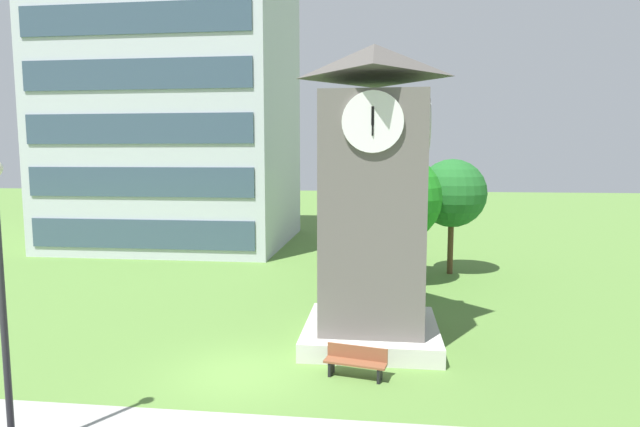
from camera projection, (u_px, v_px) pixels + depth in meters
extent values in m
plane|color=#567F38|center=(239.00, 374.00, 15.08)|extent=(160.00, 160.00, 0.00)
cube|color=#B7BCC6|center=(178.00, 66.00, 36.89)|extent=(15.55, 13.43, 25.60)
cube|color=#384C60|center=(141.00, 234.00, 31.46)|extent=(14.31, 0.10, 1.80)
cube|color=#384C60|center=(139.00, 182.00, 31.11)|extent=(14.31, 0.10, 1.80)
cube|color=#384C60|center=(137.00, 129.00, 30.75)|extent=(14.31, 0.10, 1.80)
cube|color=#384C60|center=(135.00, 74.00, 30.39)|extent=(14.31, 0.10, 1.80)
cube|color=#384C60|center=(133.00, 18.00, 30.04)|extent=(14.31, 0.10, 1.80)
cube|color=#605B56|center=(372.00, 221.00, 17.32)|extent=(3.35, 3.35, 8.39)
cube|color=beige|center=(371.00, 332.00, 17.75)|extent=(4.53, 4.53, 0.60)
pyramid|color=#4D4945|center=(374.00, 61.00, 16.73)|extent=(3.69, 3.69, 1.08)
cylinder|color=white|center=(373.00, 122.00, 15.25)|extent=(1.84, 0.12, 1.84)
cylinder|color=white|center=(427.00, 125.00, 16.76)|extent=(0.12, 1.84, 1.84)
cube|color=black|center=(373.00, 116.00, 15.16)|extent=(0.08, 0.07, 0.55)
cube|color=black|center=(373.00, 122.00, 15.17)|extent=(0.06, 0.06, 0.83)
cube|color=brown|center=(355.00, 363.00, 14.75)|extent=(1.86, 0.84, 0.06)
cube|color=brown|center=(357.00, 352.00, 14.93)|extent=(1.77, 0.42, 0.40)
cube|color=black|center=(331.00, 367.00, 15.00)|extent=(0.17, 0.44, 0.45)
cube|color=black|center=(380.00, 374.00, 14.54)|extent=(0.17, 0.44, 0.45)
cylinder|color=#333338|center=(4.00, 322.00, 10.57)|extent=(0.14, 0.14, 5.94)
cylinder|color=#513823|center=(397.00, 256.00, 25.76)|extent=(0.39, 0.39, 2.76)
sphere|color=#1E811D|center=(398.00, 198.00, 25.43)|extent=(4.39, 4.39, 4.39)
cylinder|color=#513823|center=(450.00, 245.00, 27.76)|extent=(0.31, 0.31, 3.11)
sphere|color=#1F6125|center=(452.00, 193.00, 27.45)|extent=(3.65, 3.65, 3.65)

